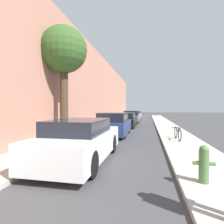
{
  "coord_description": "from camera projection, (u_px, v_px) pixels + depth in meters",
  "views": [
    {
      "loc": [
        1.21,
        0.58,
        1.77
      ],
      "look_at": [
        -0.79,
        10.46,
        1.54
      ],
      "focal_mm": 28.85,
      "sensor_mm": 36.0,
      "label": 1
    }
  ],
  "objects": [
    {
      "name": "parked_car_grey",
      "position": [
        131.0,
        117.0,
        21.78
      ],
      "size": [
        1.86,
        4.14,
        1.43
      ],
      "color": "black",
      "rests_on": "ground"
    },
    {
      "name": "bicycle",
      "position": [
        178.0,
        133.0,
        9.4
      ],
      "size": [
        0.44,
        1.55,
        0.63
      ],
      "rotation": [
        0.0,
        0.0,
        0.06
      ],
      "color": "black",
      "rests_on": "sidewalk_right"
    },
    {
      "name": "street_tree_near",
      "position": [
        64.0,
        52.0,
        9.55
      ],
      "size": [
        2.48,
        2.48,
        5.99
      ],
      "color": "#423323",
      "rests_on": "sidewalk_left"
    },
    {
      "name": "parked_car_white",
      "position": [
        81.0,
        141.0,
        5.97
      ],
      "size": [
        1.79,
        4.33,
        1.4
      ],
      "color": "black",
      "rests_on": "ground"
    },
    {
      "name": "fire_hydrant",
      "position": [
        204.0,
        163.0,
        3.96
      ],
      "size": [
        0.46,
        0.21,
        0.83
      ],
      "color": "#47703D",
      "rests_on": "sidewalk_right"
    },
    {
      "name": "parked_car_navy",
      "position": [
        113.0,
        125.0,
        11.63
      ],
      "size": [
        1.88,
        4.09,
        1.46
      ],
      "color": "black",
      "rests_on": "ground"
    },
    {
      "name": "ground_plane",
      "position": [
        134.0,
        129.0,
        15.39
      ],
      "size": [
        120.0,
        120.0,
        0.0
      ],
      "primitive_type": "plane",
      "color": "#3D3D3F"
    },
    {
      "name": "parked_car_black",
      "position": [
        126.0,
        120.0,
        16.81
      ],
      "size": [
        1.72,
        4.42,
        1.32
      ],
      "color": "black",
      "rests_on": "ground"
    },
    {
      "name": "sidewalk_left",
      "position": [
        101.0,
        127.0,
        15.96
      ],
      "size": [
        2.0,
        52.0,
        0.12
      ],
      "color": "#ADA89E",
      "rests_on": "ground"
    },
    {
      "name": "sidewalk_right",
      "position": [
        169.0,
        129.0,
        14.81
      ],
      "size": [
        2.0,
        52.0,
        0.12
      ],
      "color": "#ADA89E",
      "rests_on": "ground"
    },
    {
      "name": "building_facade_left",
      "position": [
        86.0,
        86.0,
        16.15
      ],
      "size": [
        0.7,
        52.0,
        7.54
      ],
      "color": "tan",
      "rests_on": "ground"
    },
    {
      "name": "parked_car_silver",
      "position": [
        135.0,
        115.0,
        27.47
      ],
      "size": [
        1.82,
        4.42,
        1.33
      ],
      "color": "black",
      "rests_on": "ground"
    }
  ]
}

